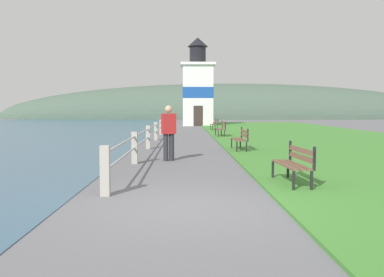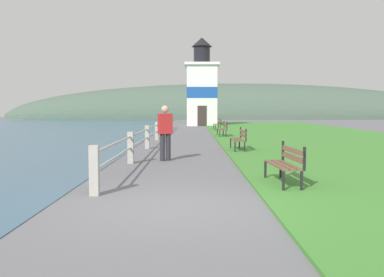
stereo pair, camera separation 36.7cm
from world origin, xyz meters
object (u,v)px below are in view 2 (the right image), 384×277
at_px(park_bench_near, 286,162).
at_px(park_bench_midway, 240,138).
at_px(park_bench_by_lighthouse, 218,124).
at_px(person_strolling, 165,131).
at_px(lighthouse, 202,89).
at_px(park_bench_far, 223,128).

relative_size(park_bench_near, park_bench_midway, 0.95).
bearing_deg(park_bench_near, park_bench_by_lighthouse, -93.29).
relative_size(park_bench_near, person_strolling, 0.92).
relative_size(park_bench_by_lighthouse, lighthouse, 0.23).
xyz_separation_m(park_bench_far, lighthouse, (-0.90, 17.45, 3.14)).
distance_m(park_bench_midway, park_bench_far, 8.76).
relative_size(park_bench_midway, person_strolling, 0.97).
bearing_deg(person_strolling, park_bench_midway, -62.96).
bearing_deg(park_bench_far, park_bench_near, 89.46).
bearing_deg(park_bench_midway, park_bench_near, 90.66).
bearing_deg(park_bench_midway, park_bench_far, -90.32).
bearing_deg(lighthouse, park_bench_far, -87.06).
bearing_deg(lighthouse, person_strolling, -93.63).
distance_m(lighthouse, person_strolling, 29.56).
height_order(park_bench_far, park_bench_by_lighthouse, same).
height_order(park_bench_near, park_bench_far, same).
height_order(park_bench_far, person_strolling, person_strolling).
xyz_separation_m(park_bench_by_lighthouse, person_strolling, (-2.93, -19.76, 0.44)).
bearing_deg(park_bench_far, person_strolling, 75.76).
relative_size(park_bench_far, person_strolling, 1.01).
height_order(park_bench_midway, park_bench_by_lighthouse, same).
distance_m(park_bench_far, park_bench_by_lighthouse, 7.83).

